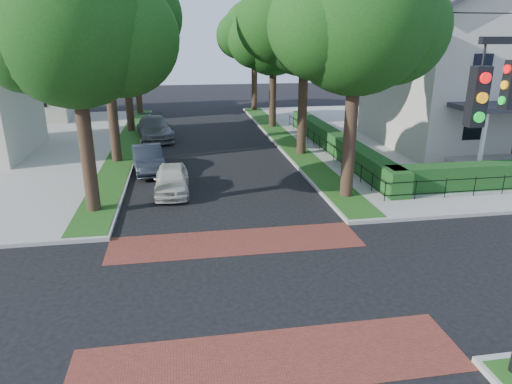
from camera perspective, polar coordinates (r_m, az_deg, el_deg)
ground at (r=13.69m, az=-0.82°, el=-11.91°), size 120.00×120.00×0.00m
sidewalk_ne at (r=37.91m, az=25.04°, el=6.60°), size 30.00×30.00×0.15m
crosswalk_far at (r=16.50m, az=-2.50°, el=-6.26°), size 9.00×2.20×0.01m
crosswalk_near at (r=11.10m, az=1.82°, el=-20.26°), size 9.00×2.20×0.01m
grass_strip_ne at (r=32.28m, az=3.60°, el=6.62°), size 1.60×29.80×0.02m
grass_strip_nw at (r=31.70m, az=-15.90°, el=5.70°), size 1.60×29.80×0.02m
tree_right_near at (r=20.25m, az=12.63°, el=20.22°), size 7.75×6.67×10.66m
tree_right_mid at (r=27.88m, az=6.28°, el=20.81°), size 8.25×7.09×11.22m
tree_right_far at (r=36.60m, az=2.27°, el=18.73°), size 7.25×6.23×9.74m
tree_right_back at (r=45.46m, az=-0.13°, el=19.23°), size 7.50×6.45×10.20m
tree_left_near at (r=19.21m, az=-21.56°, el=18.43°), size 7.50×6.45×10.20m
tree_left_mid at (r=27.15m, az=-18.38°, el=20.83°), size 8.00×6.88×11.48m
tree_left_far at (r=36.03m, az=-16.10°, el=18.39°), size 7.00×6.02×9.86m
tree_left_back at (r=45.02m, az=-14.88°, el=18.83°), size 7.75×6.66×10.44m
hedge_main_road at (r=28.94m, az=9.91°, el=6.13°), size 1.00×18.00×1.20m
fence_main_road at (r=28.72m, az=8.38°, el=5.80°), size 0.06×18.00×0.90m
house_victorian at (r=33.61m, az=26.53°, el=15.33°), size 13.00×13.05×12.48m
house_left_far at (r=45.79m, az=-27.82°, el=14.36°), size 10.00×9.00×10.14m
parked_car_front at (r=21.69m, az=-10.49°, el=1.57°), size 1.63×3.94×1.34m
parked_car_middle at (r=25.44m, az=-13.35°, el=4.03°), size 2.09×4.43×1.40m
parked_car_rear at (r=33.60m, az=-12.54°, el=7.78°), size 3.06×5.70×1.57m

